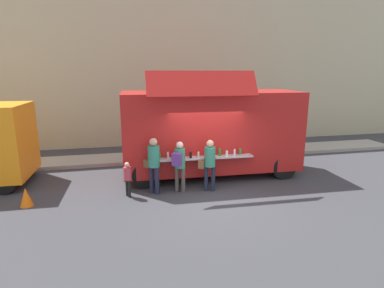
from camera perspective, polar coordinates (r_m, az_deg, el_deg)
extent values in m
plane|color=#38383D|center=(9.73, 4.13, -9.65)|extent=(60.00, 60.00, 0.00)
cube|color=#9E998E|center=(13.83, -15.88, -2.84)|extent=(28.00, 1.60, 0.15)
cube|color=#BBB18D|center=(17.20, -12.67, 14.21)|extent=(32.00, 2.40, 8.35)
cube|color=red|center=(11.33, 3.51, 2.59)|extent=(6.38, 2.44, 2.79)
cube|color=red|center=(9.66, 1.99, 11.07)|extent=(3.49, 0.67, 0.79)
cube|color=black|center=(10.11, 1.54, 3.25)|extent=(3.30, 0.21, 1.25)
cube|color=#B7B7BC|center=(10.13, 1.76, -2.55)|extent=(3.48, 0.46, 0.05)
cylinder|color=green|center=(9.95, -6.02, -2.15)|extent=(0.07, 0.07, 0.20)
cylinder|color=silver|center=(9.97, -4.45, -2.08)|extent=(0.07, 0.07, 0.20)
cylinder|color=orange|center=(9.92, -3.13, -2.18)|extent=(0.08, 0.08, 0.19)
cylinder|color=red|center=(9.99, -1.81, -1.90)|extent=(0.07, 0.07, 0.25)
cylinder|color=black|center=(9.97, -0.24, -2.05)|extent=(0.08, 0.08, 0.20)
cylinder|color=white|center=(10.05, 1.20, -1.97)|extent=(0.06, 0.06, 0.19)
cylinder|color=orange|center=(10.10, 2.53, -1.88)|extent=(0.07, 0.07, 0.20)
cylinder|color=green|center=(10.20, 3.67, -1.58)|extent=(0.07, 0.07, 0.25)
cylinder|color=green|center=(10.27, 5.14, -1.52)|extent=(0.07, 0.07, 0.25)
cylinder|color=white|center=(10.25, 6.44, -1.75)|extent=(0.08, 0.08, 0.19)
cylinder|color=white|center=(10.33, 7.86, -1.55)|extent=(0.06, 0.06, 0.23)
cylinder|color=green|center=(10.49, 8.88, -1.40)|extent=(0.07, 0.07, 0.21)
cube|color=black|center=(12.38, 17.69, 5.25)|extent=(0.14, 1.90, 1.23)
cylinder|color=black|center=(13.28, 12.73, -1.63)|extent=(0.90, 0.28, 0.90)
cylinder|color=black|center=(11.60, 16.50, -4.01)|extent=(0.90, 0.28, 0.90)
cylinder|color=black|center=(12.22, -8.96, -2.75)|extent=(0.90, 0.28, 0.90)
cylinder|color=black|center=(10.37, -8.58, -5.65)|extent=(0.90, 0.28, 0.90)
cube|color=black|center=(11.80, -28.34, 2.41)|extent=(0.13, 1.77, 0.98)
cylinder|color=black|center=(13.16, -28.75, -3.24)|extent=(0.84, 0.26, 0.84)
cylinder|color=black|center=(11.43, -31.55, -5.88)|extent=(0.84, 0.26, 0.84)
cone|color=orange|center=(10.15, -28.30, -8.61)|extent=(0.36, 0.36, 0.55)
cylinder|color=#2E5C35|center=(15.12, 15.27, 0.16)|extent=(0.60, 0.60, 0.98)
cylinder|color=#1D2336|center=(10.03, 2.62, -6.37)|extent=(0.13, 0.13, 0.83)
cylinder|color=#1D2336|center=(10.03, 3.90, -6.40)|extent=(0.13, 0.13, 0.83)
cylinder|color=#328066|center=(9.81, 3.32, -2.36)|extent=(0.34, 0.34, 0.63)
sphere|color=#E1A284|center=(9.70, 3.35, 0.09)|extent=(0.23, 0.23, 0.23)
cube|color=brown|center=(9.89, 1.71, -3.81)|extent=(0.24, 0.19, 0.24)
cylinder|color=#504743|center=(9.98, -2.81, -6.53)|extent=(0.13, 0.13, 0.81)
cylinder|color=#504743|center=(9.91, -1.63, -6.67)|extent=(0.13, 0.13, 0.81)
cylinder|color=#328362|center=(9.72, -2.26, -2.64)|extent=(0.34, 0.34, 0.61)
sphere|color=beige|center=(9.62, -2.29, -0.22)|extent=(0.23, 0.23, 0.23)
cube|color=#5E2F81|center=(9.49, -2.83, -2.86)|extent=(0.33, 0.30, 0.40)
cylinder|color=#1E223A|center=(9.97, -7.45, -6.45)|extent=(0.14, 0.14, 0.88)
cylinder|color=#1E223A|center=(9.81, -6.47, -6.75)|extent=(0.14, 0.14, 0.88)
cylinder|color=#32816A|center=(9.65, -7.09, -2.27)|extent=(0.37, 0.37, 0.67)
sphere|color=tan|center=(9.54, -7.17, 0.37)|extent=(0.25, 0.25, 0.25)
cube|color=brown|center=(9.93, -8.24, -3.57)|extent=(0.25, 0.26, 0.26)
cylinder|color=black|center=(9.88, -11.89, -7.87)|extent=(0.09, 0.09, 0.54)
cylinder|color=black|center=(9.75, -11.49, -8.12)|extent=(0.09, 0.09, 0.54)
cylinder|color=#B93946|center=(9.66, -11.82, -5.36)|extent=(0.22, 0.22, 0.41)
sphere|color=#D8A788|center=(9.57, -11.90, -3.76)|extent=(0.15, 0.15, 0.15)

